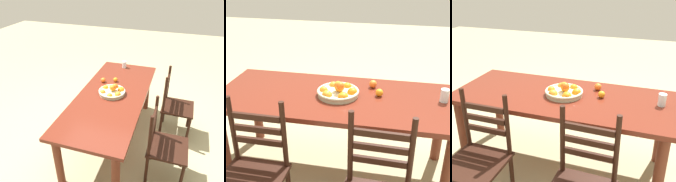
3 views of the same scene
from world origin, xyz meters
The scene contains 7 objects.
ground_plane centered at (0.00, 0.00, 0.00)m, with size 12.00×12.00×0.00m, color tan.
dining_table centered at (0.00, 0.00, 0.63)m, with size 2.01×0.85×0.74m.
chair_near_window centered at (0.42, 0.73, 0.45)m, with size 0.43×0.43×0.96m.
fruit_bowl centered at (-0.02, 0.00, 0.77)m, with size 0.35×0.35×0.14m.
orange_loose_0 centered at (-0.28, -0.22, 0.77)m, with size 0.07×0.07×0.07m, color orange.
orange_loose_1 centered at (-0.35, -0.06, 0.77)m, with size 0.06×0.06×0.06m, color orange.
drinking_glass centered at (-0.86, -0.07, 0.79)m, with size 0.07×0.07×0.11m, color silver.
Camera 2 is at (-0.47, 2.20, 1.84)m, focal length 48.64 mm.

